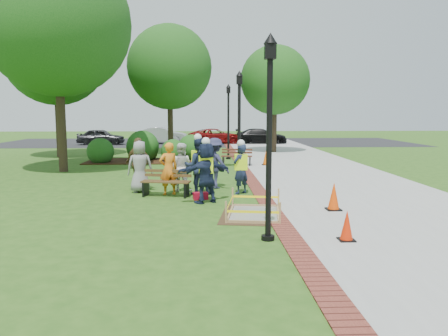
{
  "coord_description": "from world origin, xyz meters",
  "views": [
    {
      "loc": [
        -0.06,
        -11.91,
        2.69
      ],
      "look_at": [
        0.5,
        1.2,
        1.0
      ],
      "focal_mm": 35.0,
      "sensor_mm": 36.0,
      "label": 1
    }
  ],
  "objects_px": {
    "lamp_near": "(269,122)",
    "hivis_worker_b": "(241,167)",
    "wet_concrete_pad": "(254,206)",
    "bench_near": "(166,188)",
    "cone_front": "(347,226)",
    "hivis_worker_a": "(206,171)",
    "hivis_worker_c": "(198,165)"
  },
  "relations": [
    {
      "from": "bench_near",
      "to": "hivis_worker_a",
      "type": "relative_size",
      "value": 0.83
    },
    {
      "from": "cone_front",
      "to": "lamp_near",
      "type": "height_order",
      "value": "lamp_near"
    },
    {
      "from": "bench_near",
      "to": "cone_front",
      "type": "distance_m",
      "value": 6.6
    },
    {
      "from": "lamp_near",
      "to": "wet_concrete_pad",
      "type": "bearing_deg",
      "value": 90.94
    },
    {
      "from": "bench_near",
      "to": "hivis_worker_a",
      "type": "height_order",
      "value": "hivis_worker_a"
    },
    {
      "from": "cone_front",
      "to": "lamp_near",
      "type": "bearing_deg",
      "value": 174.42
    },
    {
      "from": "hivis_worker_a",
      "to": "hivis_worker_c",
      "type": "xyz_separation_m",
      "value": [
        -0.26,
        1.39,
        0.02
      ]
    },
    {
      "from": "bench_near",
      "to": "hivis_worker_a",
      "type": "xyz_separation_m",
      "value": [
        1.28,
        -1.05,
        0.7
      ]
    },
    {
      "from": "cone_front",
      "to": "hivis_worker_a",
      "type": "distance_m",
      "value": 5.02
    },
    {
      "from": "hivis_worker_a",
      "to": "hivis_worker_c",
      "type": "height_order",
      "value": "hivis_worker_c"
    },
    {
      "from": "wet_concrete_pad",
      "to": "hivis_worker_c",
      "type": "xyz_separation_m",
      "value": [
        -1.52,
        2.99,
        0.75
      ]
    },
    {
      "from": "bench_near",
      "to": "wet_concrete_pad",
      "type": "bearing_deg",
      "value": -46.25
    },
    {
      "from": "wet_concrete_pad",
      "to": "bench_near",
      "type": "xyz_separation_m",
      "value": [
        -2.54,
        2.66,
        0.04
      ]
    },
    {
      "from": "hivis_worker_b",
      "to": "lamp_near",
      "type": "bearing_deg",
      "value": -88.37
    },
    {
      "from": "cone_front",
      "to": "hivis_worker_c",
      "type": "relative_size",
      "value": 0.33
    },
    {
      "from": "bench_near",
      "to": "cone_front",
      "type": "height_order",
      "value": "bench_near"
    },
    {
      "from": "wet_concrete_pad",
      "to": "hivis_worker_a",
      "type": "bearing_deg",
      "value": 128.13
    },
    {
      "from": "wet_concrete_pad",
      "to": "cone_front",
      "type": "height_order",
      "value": "cone_front"
    },
    {
      "from": "wet_concrete_pad",
      "to": "hivis_worker_a",
      "type": "xyz_separation_m",
      "value": [
        -1.26,
        1.6,
        0.73
      ]
    },
    {
      "from": "lamp_near",
      "to": "hivis_worker_c",
      "type": "bearing_deg",
      "value": 106.5
    },
    {
      "from": "hivis_worker_c",
      "to": "lamp_near",
      "type": "bearing_deg",
      "value": -73.5
    },
    {
      "from": "wet_concrete_pad",
      "to": "hivis_worker_b",
      "type": "bearing_deg",
      "value": 92.16
    },
    {
      "from": "cone_front",
      "to": "hivis_worker_a",
      "type": "relative_size",
      "value": 0.34
    },
    {
      "from": "wet_concrete_pad",
      "to": "hivis_worker_b",
      "type": "relative_size",
      "value": 1.4
    },
    {
      "from": "bench_near",
      "to": "lamp_near",
      "type": "distance_m",
      "value": 5.98
    },
    {
      "from": "cone_front",
      "to": "lamp_near",
      "type": "relative_size",
      "value": 0.16
    },
    {
      "from": "lamp_near",
      "to": "hivis_worker_c",
      "type": "xyz_separation_m",
      "value": [
        -1.56,
        5.26,
        -1.5
      ]
    },
    {
      "from": "hivis_worker_c",
      "to": "wet_concrete_pad",
      "type": "bearing_deg",
      "value": -63.07
    },
    {
      "from": "bench_near",
      "to": "cone_front",
      "type": "relative_size",
      "value": 2.46
    },
    {
      "from": "hivis_worker_a",
      "to": "hivis_worker_b",
      "type": "xyz_separation_m",
      "value": [
        1.15,
        1.39,
        -0.07
      ]
    },
    {
      "from": "lamp_near",
      "to": "hivis_worker_b",
      "type": "xyz_separation_m",
      "value": [
        -0.15,
        5.26,
        -1.58
      ]
    },
    {
      "from": "hivis_worker_b",
      "to": "hivis_worker_c",
      "type": "height_order",
      "value": "hivis_worker_c"
    }
  ]
}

